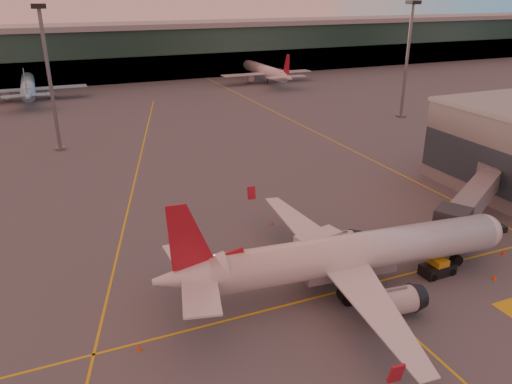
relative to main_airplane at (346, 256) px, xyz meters
name	(u,v)px	position (x,y,z in m)	size (l,w,h in m)	color
ground	(342,328)	(-3.62, -5.51, -3.63)	(600.00, 600.00, 0.00)	#4C4F54
taxi_markings	(153,177)	(-10.94, 38.98, -3.63)	(100.12, 173.00, 0.01)	yellow
terminal	(109,52)	(-3.62, 136.29, 5.13)	(400.00, 20.00, 17.60)	#19382D
mast_west_near	(48,69)	(-23.62, 60.49, 11.23)	(2.40, 2.40, 25.60)	slate
mast_east_near	(408,52)	(51.38, 56.49, 11.23)	(2.40, 2.40, 25.60)	slate
main_airplane	(346,256)	(0.00, 0.00, 0.00)	(37.06, 33.47, 11.18)	silver
jet_bridge	(477,196)	(23.24, 6.24, 0.21)	(20.55, 13.89, 5.64)	slate
catering_truck	(318,248)	(-0.36, 4.78, -1.43)	(5.32, 3.09, 3.87)	#AA1819
gpu_cart	(485,236)	(20.89, 2.04, -3.08)	(2.15, 1.56, 1.14)	gold
pushback_tug	(438,268)	(10.38, -1.72, -2.88)	(3.68, 2.09, 1.86)	black
cone_nose	(503,253)	(20.17, -1.37, -3.36)	(0.44, 0.44, 0.56)	#E54D0C
cone_tail	(139,348)	(-20.76, -1.47, -3.38)	(0.41, 0.41, 0.53)	#E54D0C
cone_wing_left	(272,223)	(-0.61, 15.97, -3.38)	(0.41, 0.41, 0.53)	#E54D0C
cone_fwd	(495,277)	(15.16, -4.87, -3.36)	(0.45, 0.45, 0.57)	#E54D0C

